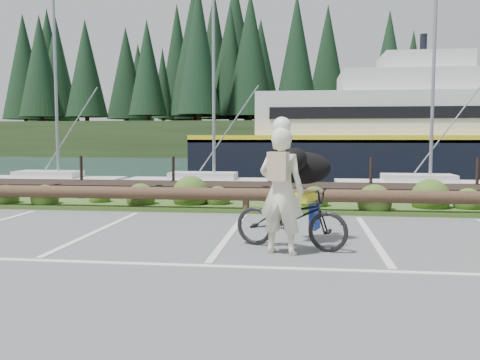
# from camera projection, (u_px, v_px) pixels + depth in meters

# --- Properties ---
(ground) EXTENTS (72.00, 72.00, 0.00)m
(ground) POSITION_uv_depth(u_px,v_px,m) (211.00, 259.00, 7.59)
(ground) COLOR #535355
(harbor_backdrop) EXTENTS (170.00, 160.00, 30.00)m
(harbor_backdrop) POSITION_uv_depth(u_px,v_px,m) (298.00, 147.00, 85.11)
(harbor_backdrop) COLOR #1A343E
(harbor_backdrop) RESTS_ON ground
(vegetation_strip) EXTENTS (34.00, 1.60, 0.10)m
(vegetation_strip) POSITION_uv_depth(u_px,v_px,m) (249.00, 207.00, 12.83)
(vegetation_strip) COLOR #3D5B21
(vegetation_strip) RESTS_ON ground
(log_rail) EXTENTS (32.00, 0.30, 0.60)m
(log_rail) POSITION_uv_depth(u_px,v_px,m) (246.00, 213.00, 12.14)
(log_rail) COLOR #443021
(log_rail) RESTS_ON ground
(bicycle) EXTENTS (2.03, 1.22, 1.01)m
(bicycle) POSITION_uv_depth(u_px,v_px,m) (291.00, 218.00, 8.31)
(bicycle) COLOR black
(bicycle) RESTS_ON ground
(cyclist) EXTENTS (0.83, 0.67, 1.97)m
(cyclist) POSITION_uv_depth(u_px,v_px,m) (281.00, 191.00, 7.87)
(cyclist) COLOR beige
(cyclist) RESTS_ON ground
(dog) EXTENTS (0.75, 1.07, 0.56)m
(dog) POSITION_uv_depth(u_px,v_px,m) (303.00, 168.00, 8.80)
(dog) COLOR black
(dog) RESTS_ON bicycle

